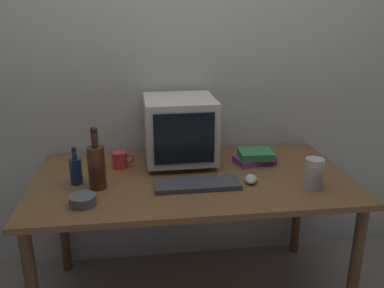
{
  "coord_description": "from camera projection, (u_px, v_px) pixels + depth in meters",
  "views": [
    {
      "loc": [
        -0.25,
        -1.9,
        1.58
      ],
      "look_at": [
        0.0,
        0.0,
        0.93
      ],
      "focal_mm": 37.66,
      "sensor_mm": 36.0,
      "label": 1
    }
  ],
  "objects": [
    {
      "name": "desk",
      "position": [
        192.0,
        191.0,
        2.11
      ],
      "size": [
        1.63,
        0.85,
        0.75
      ],
      "color": "brown",
      "rests_on": "ground"
    },
    {
      "name": "crt_monitor",
      "position": [
        180.0,
        129.0,
        2.23
      ],
      "size": [
        0.39,
        0.39,
        0.37
      ],
      "color": "beige",
      "rests_on": "desk"
    },
    {
      "name": "book_stack",
      "position": [
        255.0,
        157.0,
        2.26
      ],
      "size": [
        0.24,
        0.18,
        0.07
      ],
      "color": "#843893",
      "rests_on": "desk"
    },
    {
      "name": "bottle_short",
      "position": [
        76.0,
        170.0,
        1.99
      ],
      "size": [
        0.06,
        0.06,
        0.2
      ],
      "color": "navy",
      "rests_on": "desk"
    },
    {
      "name": "mug",
      "position": [
        120.0,
        160.0,
        2.19
      ],
      "size": [
        0.12,
        0.08,
        0.09
      ],
      "color": "#CC383D",
      "rests_on": "desk"
    },
    {
      "name": "metal_canister",
      "position": [
        314.0,
        173.0,
        1.94
      ],
      "size": [
        0.09,
        0.09,
        0.15
      ],
      "primitive_type": "cylinder",
      "color": "#B7B2A8",
      "rests_on": "desk"
    },
    {
      "name": "computer_mouse",
      "position": [
        251.0,
        179.0,
        2.02
      ],
      "size": [
        0.09,
        0.11,
        0.04
      ],
      "primitive_type": "ellipsoid",
      "rotation": [
        0.0,
        0.0,
        -0.32
      ],
      "color": "beige",
      "rests_on": "desk"
    },
    {
      "name": "back_wall",
      "position": [
        181.0,
        67.0,
        2.38
      ],
      "size": [
        4.0,
        0.08,
        2.5
      ],
      "primitive_type": "cube",
      "color": "beige",
      "rests_on": "ground"
    },
    {
      "name": "cd_spindle",
      "position": [
        83.0,
        200.0,
        1.78
      ],
      "size": [
        0.12,
        0.12,
        0.04
      ],
      "primitive_type": "cylinder",
      "color": "#595B66",
      "rests_on": "desk"
    },
    {
      "name": "bottle_tall",
      "position": [
        97.0,
        166.0,
        1.92
      ],
      "size": [
        0.08,
        0.08,
        0.31
      ],
      "color": "#472314",
      "rests_on": "desk"
    },
    {
      "name": "keyboard",
      "position": [
        197.0,
        184.0,
        1.97
      ],
      "size": [
        0.42,
        0.15,
        0.02
      ],
      "primitive_type": "cube",
      "rotation": [
        0.0,
        0.0,
        0.01
      ],
      "color": "#3F3F47",
      "rests_on": "desk"
    }
  ]
}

